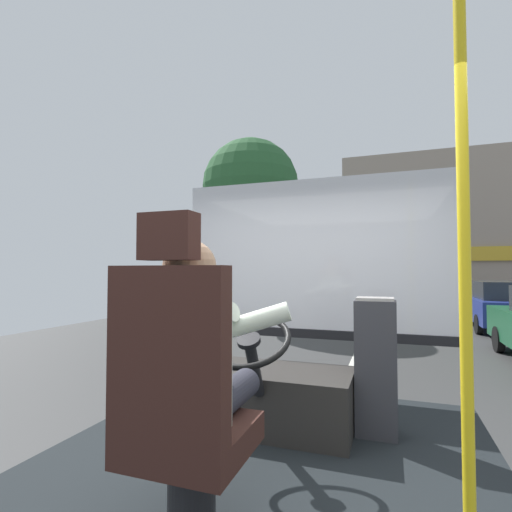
{
  "coord_description": "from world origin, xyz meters",
  "views": [
    {
      "loc": [
        0.69,
        -1.9,
        1.72
      ],
      "look_at": [
        -0.38,
        1.13,
        1.85
      ],
      "focal_mm": 26.9,
      "sensor_mm": 36.0,
      "label": 1
    }
  ],
  "objects_px": {
    "bus_driver": "(195,354)",
    "fare_box": "(376,366)",
    "driver_seat": "(181,405)",
    "steering_console": "(271,396)",
    "handrail_pole": "(464,255)",
    "parked_car_blue": "(501,305)"
  },
  "relations": [
    {
      "from": "bus_driver",
      "to": "steering_console",
      "type": "bearing_deg",
      "value": 90.0
    },
    {
      "from": "driver_seat",
      "to": "parked_car_blue",
      "type": "bearing_deg",
      "value": 71.85
    },
    {
      "from": "bus_driver",
      "to": "parked_car_blue",
      "type": "relative_size",
      "value": 0.19
    },
    {
      "from": "bus_driver",
      "to": "fare_box",
      "type": "bearing_deg",
      "value": 60.77
    },
    {
      "from": "handrail_pole",
      "to": "fare_box",
      "type": "xyz_separation_m",
      "value": [
        -0.36,
        1.11,
        -0.7
      ]
    },
    {
      "from": "fare_box",
      "to": "handrail_pole",
      "type": "bearing_deg",
      "value": -72.02
    },
    {
      "from": "driver_seat",
      "to": "steering_console",
      "type": "bearing_deg",
      "value": 90.0
    },
    {
      "from": "steering_console",
      "to": "fare_box",
      "type": "distance_m",
      "value": 0.74
    },
    {
      "from": "bus_driver",
      "to": "handrail_pole",
      "type": "distance_m",
      "value": 1.14
    },
    {
      "from": "steering_console",
      "to": "handrail_pole",
      "type": "relative_size",
      "value": 0.48
    },
    {
      "from": "steering_console",
      "to": "handrail_pole",
      "type": "height_order",
      "value": "handrail_pole"
    },
    {
      "from": "driver_seat",
      "to": "bus_driver",
      "type": "distance_m",
      "value": 0.21
    },
    {
      "from": "bus_driver",
      "to": "driver_seat",
      "type": "bearing_deg",
      "value": -90.0
    },
    {
      "from": "handrail_pole",
      "to": "driver_seat",
      "type": "bearing_deg",
      "value": -167.49
    },
    {
      "from": "driver_seat",
      "to": "bus_driver",
      "type": "bearing_deg",
      "value": 90.0
    },
    {
      "from": "bus_driver",
      "to": "fare_box",
      "type": "relative_size",
      "value": 0.85
    },
    {
      "from": "bus_driver",
      "to": "handrail_pole",
      "type": "xyz_separation_m",
      "value": [
        1.05,
        0.12,
        0.41
      ]
    },
    {
      "from": "driver_seat",
      "to": "parked_car_blue",
      "type": "xyz_separation_m",
      "value": [
        3.83,
        11.68,
        -0.46
      ]
    },
    {
      "from": "handrail_pole",
      "to": "parked_car_blue",
      "type": "bearing_deg",
      "value": 76.36
    },
    {
      "from": "steering_console",
      "to": "handrail_pole",
      "type": "distance_m",
      "value": 1.71
    },
    {
      "from": "bus_driver",
      "to": "fare_box",
      "type": "height_order",
      "value": "bus_driver"
    },
    {
      "from": "steering_console",
      "to": "fare_box",
      "type": "bearing_deg",
      "value": 10.8
    }
  ]
}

